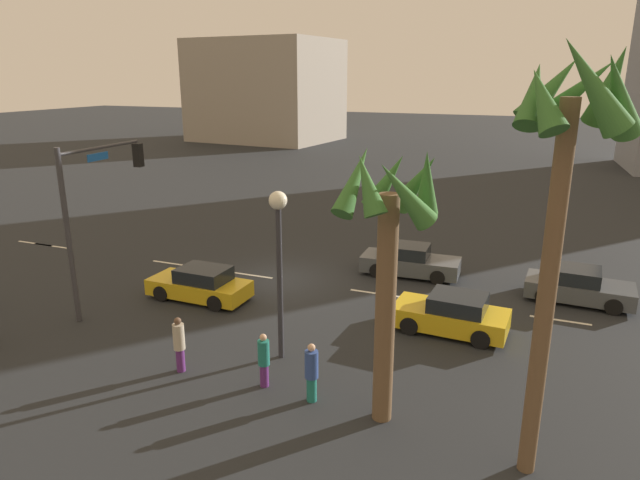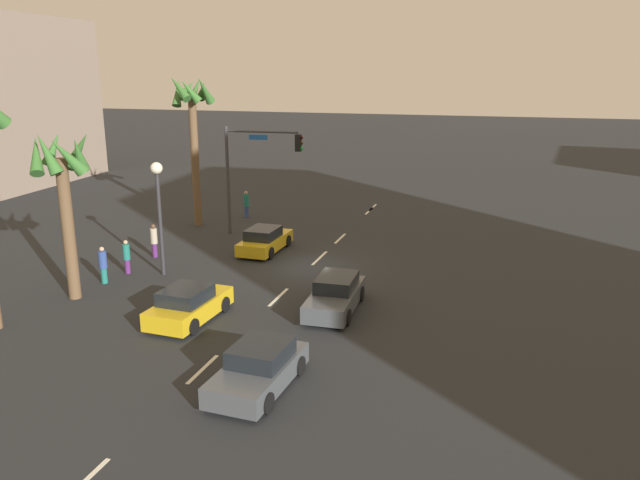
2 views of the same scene
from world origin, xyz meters
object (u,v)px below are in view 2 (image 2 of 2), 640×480
streetlamp (158,196)px  palm_tree_0 (192,116)px  car_2 (259,369)px  palm_tree_1 (63,180)px  car_0 (335,295)px  pedestrian_2 (103,264)px  pedestrian_3 (127,256)px  car_1 (189,305)px  car_3 (265,240)px  traffic_signal (252,163)px  pedestrian_0 (154,240)px  pedestrian_1 (246,204)px

streetlamp → palm_tree_0: bearing=18.3°
palm_tree_0 → car_2: bearing=-147.4°
streetlamp → palm_tree_1: 4.60m
car_0 → palm_tree_0: 17.83m
streetlamp → pedestrian_2: bearing=133.9°
car_0 → pedestrian_3: bearing=81.3°
car_1 → palm_tree_0: size_ratio=0.43×
car_1 → palm_tree_1: 7.47m
car_1 → palm_tree_0: 16.98m
streetlamp → pedestrian_3: size_ratio=3.28×
car_2 → palm_tree_0: (18.35, 11.74, 6.18)m
car_1 → car_2: 6.28m
car_0 → pedestrian_2: bearing=89.6°
car_3 → traffic_signal: 5.17m
car_0 → pedestrian_2: 11.09m
car_1 → streetlamp: (4.74, 3.95, 3.22)m
car_0 → traffic_signal: 13.40m
car_0 → streetlamp: size_ratio=0.81×
palm_tree_0 → car_1: bearing=-153.5°
traffic_signal → car_3: bearing=-147.9°
car_2 → streetlamp: 12.82m
car_0 → pedestrian_3: pedestrian_3 is taller
palm_tree_1 → pedestrian_3: bearing=-2.8°
car_2 → pedestrian_0: size_ratio=2.31×
pedestrian_1 → traffic_signal: bearing=-151.3°
car_0 → palm_tree_1: palm_tree_1 is taller
car_3 → palm_tree_0: 9.81m
traffic_signal → pedestrian_2: 11.13m
car_1 → car_2: car_1 is taller
pedestrian_0 → pedestrian_1: bearing=-5.3°
car_2 → palm_tree_1: 12.53m
car_3 → streetlamp: size_ratio=0.76×
pedestrian_0 → palm_tree_0: 9.19m
pedestrian_1 → car_3: bearing=-149.8°
pedestrian_0 → pedestrian_1: size_ratio=1.00×
car_3 → traffic_signal: (3.09, 1.94, 3.67)m
car_1 → pedestrian_2: bearing=64.3°
palm_tree_1 → traffic_signal: bearing=-14.6°
pedestrian_1 → palm_tree_1: size_ratio=0.24×
car_3 → car_1: bearing=-175.5°
car_0 → streetlamp: streetlamp is taller
car_3 → pedestrian_1: pedestrian_1 is taller
pedestrian_0 → pedestrian_2: 4.34m
palm_tree_1 → pedestrian_2: bearing=0.4°
car_0 → palm_tree_0: palm_tree_0 is taller
pedestrian_1 → pedestrian_2: bearing=176.3°
streetlamp → palm_tree_0: 10.35m
streetlamp → palm_tree_1: size_ratio=0.75×
car_0 → pedestrian_0: bearing=68.2°
car_2 → pedestrian_3: bearing=50.4°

